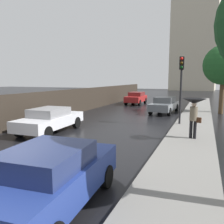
% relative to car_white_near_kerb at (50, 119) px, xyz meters
% --- Properties ---
extents(ground, '(120.00, 120.00, 0.00)m').
position_rel_car_white_near_kerb_xyz_m(ground, '(1.99, -4.71, -0.69)').
color(ground, black).
extents(sidewalk_strip, '(2.20, 60.00, 0.14)m').
position_rel_car_white_near_kerb_xyz_m(sidewalk_strip, '(7.09, -4.71, -0.62)').
color(sidewalk_strip, gray).
rests_on(sidewalk_strip, ground).
extents(car_white_near_kerb, '(1.91, 4.38, 1.31)m').
position_rel_car_white_near_kerb_xyz_m(car_white_near_kerb, '(0.00, 0.00, 0.00)').
color(car_white_near_kerb, silver).
rests_on(car_white_near_kerb, ground).
extents(car_blue_mid_road, '(1.97, 4.06, 1.43)m').
position_rel_car_white_near_kerb_xyz_m(car_blue_mid_road, '(4.64, -6.29, 0.05)').
color(car_blue_mid_road, navy).
rests_on(car_blue_mid_road, ground).
extents(car_red_far_ahead, '(1.72, 3.93, 1.36)m').
position_rel_car_white_near_kerb_xyz_m(car_red_far_ahead, '(0.47, 15.17, 0.03)').
color(car_red_far_ahead, maroon).
rests_on(car_red_far_ahead, ground).
extents(car_grey_behind_camera, '(1.98, 4.41, 1.34)m').
position_rel_car_white_near_kerb_xyz_m(car_grey_behind_camera, '(4.52, 9.55, 0.01)').
color(car_grey_behind_camera, slate).
rests_on(car_grey_behind_camera, ground).
extents(pedestrian_with_umbrella_near, '(1.04, 1.04, 1.83)m').
position_rel_car_white_near_kerb_xyz_m(pedestrian_with_umbrella_near, '(7.22, 0.85, 0.92)').
color(pedestrian_with_umbrella_near, black).
rests_on(pedestrian_with_umbrella_near, sidewalk_strip).
extents(traffic_light, '(0.26, 0.39, 3.99)m').
position_rel_car_white_near_kerb_xyz_m(traffic_light, '(6.29, 4.26, 2.23)').
color(traffic_light, black).
rests_on(traffic_light, sidewalk_strip).
extents(street_tree_mid, '(3.18, 3.18, 5.53)m').
position_rel_car_white_near_kerb_xyz_m(street_tree_mid, '(8.90, 10.69, 3.22)').
color(street_tree_mid, '#4C3823').
rests_on(street_tree_mid, ground).
extents(distant_tower, '(10.86, 11.28, 26.78)m').
position_rel_car_white_near_kerb_xyz_m(distant_tower, '(4.61, 52.90, 12.70)').
color(distant_tower, beige).
rests_on(distant_tower, ground).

